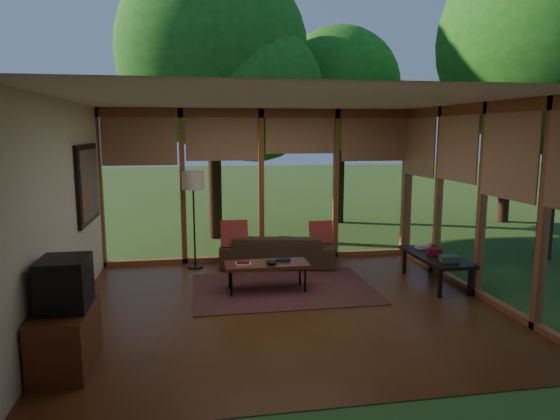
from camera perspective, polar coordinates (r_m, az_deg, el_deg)
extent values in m
plane|color=#5A3117|center=(6.77, 0.83, -10.94)|extent=(5.50, 5.50, 0.00)
plane|color=white|center=(6.38, 0.88, 12.50)|extent=(5.50, 5.50, 0.00)
cube|color=beige|center=(6.52, -23.63, -0.23)|extent=(0.04, 5.00, 2.70)
cube|color=beige|center=(4.06, 7.47, -4.78)|extent=(5.50, 0.04, 2.70)
cube|color=#99572F|center=(8.89, -2.15, 2.79)|extent=(5.50, 0.12, 2.70)
cube|color=#99572F|center=(7.45, 22.11, 0.94)|extent=(0.12, 5.00, 2.70)
plane|color=#325620|center=(17.12, 22.69, 0.51)|extent=(40.00, 40.00, 0.00)
cylinder|color=#341F12|center=(10.90, -7.59, 10.05)|extent=(0.28, 0.28, 5.05)
sphere|color=#155A14|center=(11.02, -7.75, 17.36)|extent=(3.99, 3.99, 3.99)
cylinder|color=#341F12|center=(12.80, 6.71, 8.30)|extent=(0.28, 0.28, 4.33)
sphere|color=#155A14|center=(12.84, 6.81, 13.68)|extent=(3.00, 3.00, 3.00)
cylinder|color=#341F12|center=(10.13, 28.24, 8.93)|extent=(0.28, 0.28, 4.97)
sphere|color=#155A14|center=(10.25, 28.84, 16.64)|extent=(3.94, 3.94, 3.94)
cylinder|color=#341F12|center=(13.82, 23.74, 7.68)|extent=(0.28, 0.28, 4.34)
sphere|color=#155A14|center=(13.86, 24.07, 12.66)|extent=(2.65, 2.65, 2.65)
cube|color=#893813|center=(7.46, 0.34, -8.98)|extent=(2.63, 1.86, 0.01)
imported|color=#3D301E|center=(8.62, -0.26, -4.61)|extent=(2.04, 1.11, 0.56)
cube|color=maroon|center=(8.41, -5.25, -2.75)|extent=(0.45, 0.24, 0.47)
cube|color=maroon|center=(8.66, 4.70, -2.59)|extent=(0.39, 0.21, 0.41)
cube|color=beige|center=(7.16, -4.24, -6.15)|extent=(0.22, 0.18, 0.03)
cube|color=maroon|center=(7.15, -4.25, -5.93)|extent=(0.19, 0.15, 0.03)
cube|color=black|center=(7.37, 0.33, -5.70)|extent=(0.25, 0.21, 0.03)
ellipsoid|color=black|center=(7.16, -1.00, -5.97)|extent=(0.16, 0.16, 0.07)
cube|color=#5D2C19|center=(5.50, -23.26, -13.21)|extent=(0.50, 1.00, 0.60)
cube|color=black|center=(5.32, -23.42, -7.70)|extent=(0.45, 0.55, 0.50)
cube|color=#325750|center=(7.59, 18.76, -5.30)|extent=(0.27, 0.22, 0.09)
cube|color=maroon|center=(7.97, 17.22, -4.53)|extent=(0.23, 0.18, 0.09)
cube|color=beige|center=(8.32, 15.97, -4.03)|extent=(0.21, 0.15, 0.06)
cylinder|color=black|center=(8.71, -9.65, -6.41)|extent=(0.26, 0.26, 0.03)
cylinder|color=black|center=(8.53, -9.79, -1.39)|extent=(0.03, 0.03, 1.52)
cylinder|color=beige|center=(8.44, -9.92, 3.36)|extent=(0.36, 0.36, 0.30)
cube|color=#5D2C19|center=(7.26, -1.51, -6.25)|extent=(1.20, 0.50, 0.05)
cylinder|color=black|center=(7.09, -5.58, -8.45)|extent=(0.03, 0.03, 0.38)
cylinder|color=black|center=(7.24, 2.90, -8.05)|extent=(0.03, 0.03, 0.38)
cylinder|color=black|center=(7.44, -5.79, -7.63)|extent=(0.03, 0.03, 0.38)
cylinder|color=black|center=(7.58, 2.29, -7.27)|extent=(0.03, 0.03, 0.38)
cube|color=black|center=(7.94, 17.36, -5.11)|extent=(0.60, 1.40, 0.05)
cube|color=black|center=(7.39, 17.81, -8.04)|extent=(0.05, 0.05, 0.40)
cube|color=black|center=(7.61, 20.90, -7.71)|extent=(0.05, 0.05, 0.40)
cube|color=black|center=(8.43, 14.02, -5.78)|extent=(0.05, 0.05, 0.40)
cube|color=black|center=(8.62, 16.83, -5.56)|extent=(0.05, 0.05, 0.40)
cube|color=black|center=(7.85, -21.13, 2.84)|extent=(0.05, 1.35, 1.15)
cube|color=#18696C|center=(7.84, -20.91, 2.84)|extent=(0.02, 1.20, 1.00)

